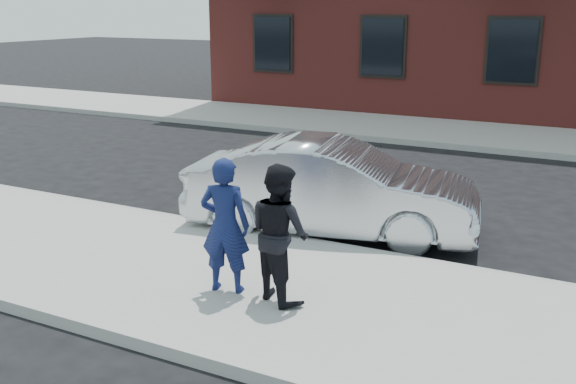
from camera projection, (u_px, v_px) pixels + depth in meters
The scene contains 8 objects.
ground at pixel (299, 296), 8.25m from camera, with size 100.00×100.00×0.00m, color black.
near_sidewalk at pixel (290, 298), 8.02m from camera, with size 50.00×3.50×0.15m, color #9A9691.
near_curb at pixel (348, 250), 9.55m from camera, with size 50.00×0.10×0.15m, color #999691.
far_sidewalk at pixel (490, 136), 17.83m from camera, with size 50.00×3.50×0.15m, color #9A9691.
far_curb at pixel (474, 149), 16.29m from camera, with size 50.00×0.10×0.15m, color #999691.
silver_sedan at pixel (332, 189), 10.28m from camera, with size 1.55×4.43×1.46m, color #B7BABF.
man_hoodie at pixel (225, 225), 7.84m from camera, with size 0.67×0.53×1.62m.
man_peacoat at pixel (280, 233), 7.62m from camera, with size 0.97×0.89×1.60m.
Camera 1 is at (3.40, -6.80, 3.45)m, focal length 42.00 mm.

